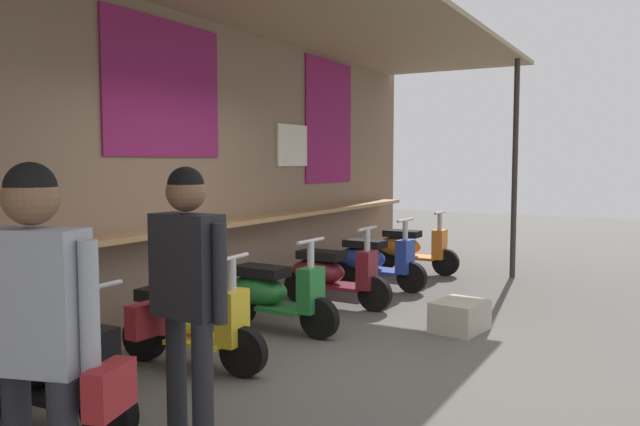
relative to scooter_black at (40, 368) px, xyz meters
The scene contains 11 objects.
ground_plane 2.29m from the scooter_black, 28.64° to the right, with size 32.95×32.95×0.00m, color #56544F.
market_stall_facade 2.58m from the scooter_black, 20.54° to the left, with size 11.77×2.66×3.30m.
scooter_black is the anchor object (origin of this frame).
scooter_yellow 1.37m from the scooter_black, ahead, with size 0.49×1.40×0.97m.
scooter_green 2.68m from the scooter_black, ahead, with size 0.47×1.40×0.97m.
scooter_maroon 3.96m from the scooter_black, ahead, with size 0.46×1.40×0.97m.
scooter_blue 5.18m from the scooter_black, ahead, with size 0.48×1.40×0.97m.
scooter_orange 6.56m from the scooter_black, ahead, with size 0.46×1.40×0.97m.
shopper_with_handbag 1.29m from the scooter_black, 83.35° to the right, with size 0.27×0.66×1.69m.
shopper_browsing 1.70m from the scooter_black, 126.66° to the right, with size 0.40×0.67×1.71m.
merchandise_crate 3.98m from the scooter_black, 25.07° to the right, with size 0.55×0.44×0.31m, color #B2A899.
Camera 1 is at (-4.60, -2.43, 1.71)m, focal length 35.65 mm.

